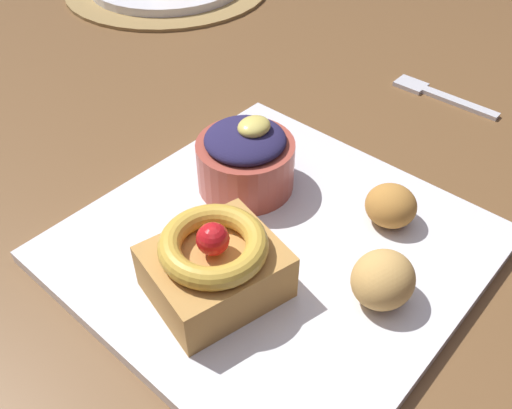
# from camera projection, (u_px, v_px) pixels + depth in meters

# --- Properties ---
(dining_table) EXTENTS (1.60, 1.01, 0.73)m
(dining_table) POSITION_uv_depth(u_px,v_px,m) (139.00, 209.00, 0.61)
(dining_table) COLOR brown
(dining_table) RESTS_ON ground_plane
(front_plate) EXTENTS (0.30, 0.30, 0.01)m
(front_plate) POSITION_uv_depth(u_px,v_px,m) (274.00, 246.00, 0.45)
(front_plate) COLOR white
(front_plate) RESTS_ON dining_table
(cake_slice) EXTENTS (0.11, 0.10, 0.07)m
(cake_slice) POSITION_uv_depth(u_px,v_px,m) (215.00, 265.00, 0.39)
(cake_slice) COLOR #C68E47
(cake_slice) RESTS_ON front_plate
(berry_ramekin) EXTENTS (0.09, 0.09, 0.07)m
(berry_ramekin) POSITION_uv_depth(u_px,v_px,m) (246.00, 159.00, 0.48)
(berry_ramekin) COLOR #B24C3D
(berry_ramekin) RESTS_ON front_plate
(fritter_front) EXTENTS (0.05, 0.04, 0.04)m
(fritter_front) POSITION_uv_depth(u_px,v_px,m) (386.00, 276.00, 0.39)
(fritter_front) COLOR tan
(fritter_front) RESTS_ON front_plate
(fritter_middle) EXTENTS (0.04, 0.04, 0.03)m
(fritter_middle) POSITION_uv_depth(u_px,v_px,m) (391.00, 206.00, 0.45)
(fritter_middle) COLOR #BC7F38
(fritter_middle) RESTS_ON front_plate
(fork) EXTENTS (0.03, 0.13, 0.00)m
(fork) POSITION_uv_depth(u_px,v_px,m) (437.00, 95.00, 0.64)
(fork) COLOR silver
(fork) RESTS_ON dining_table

